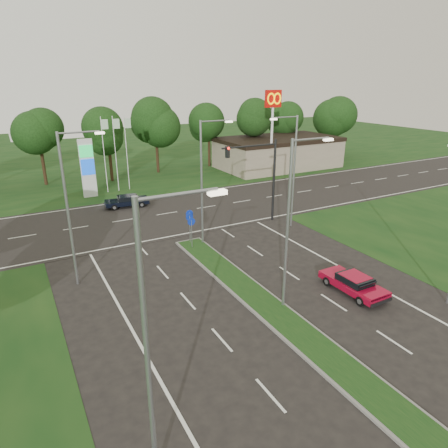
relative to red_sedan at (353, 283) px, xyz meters
name	(u,v)px	position (x,y,z in m)	size (l,w,h in m)	color
ground	(355,381)	(-5.26, -5.34, -0.59)	(160.00, 160.00, 0.00)	black
verge_far	(89,159)	(-5.26, 49.66, -0.59)	(160.00, 50.00, 0.02)	black
cross_road	(157,215)	(-5.26, 18.66, -0.59)	(160.00, 12.00, 0.02)	black
median_kerb	(294,329)	(-5.26, -1.34, -0.53)	(2.00, 26.00, 0.12)	slate
commercial_building	(278,153)	(16.74, 30.66, 1.41)	(16.00, 9.00, 4.00)	gray
streetlight_median_near	(291,218)	(-4.26, 0.66, 4.49)	(2.53, 0.22, 9.00)	gray
streetlight_median_far	(204,177)	(-4.26, 10.66, 4.49)	(2.53, 0.22, 9.00)	gray
streetlight_left_near	(153,334)	(-13.56, -5.34, 4.49)	(2.53, 0.22, 9.00)	gray
streetlight_left_far	(71,203)	(-13.56, 8.66, 4.49)	(2.53, 0.22, 9.00)	gray
streetlight_right_far	(292,166)	(3.54, 10.66, 4.49)	(2.53, 0.22, 9.00)	gray
traffic_signal	(261,169)	(1.93, 12.66, 4.06)	(5.10, 0.42, 7.00)	black
median_signs	(190,222)	(-5.26, 11.06, 1.12)	(1.16, 1.76, 2.38)	gray
gas_pylon	(90,166)	(-9.05, 27.71, 2.60)	(5.80, 1.26, 8.00)	silver
mcdonalds_sign	(273,111)	(12.74, 26.64, 7.39)	(2.20, 0.47, 10.40)	silver
treeline_far	(108,122)	(-5.16, 34.60, 6.24)	(6.00, 6.00, 9.90)	black
red_sedan	(353,283)	(0.00, 0.00, 0.00)	(1.69, 4.02, 1.10)	maroon
navy_sedan	(127,201)	(-6.86, 22.46, 0.00)	(4.19, 2.13, 1.10)	black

